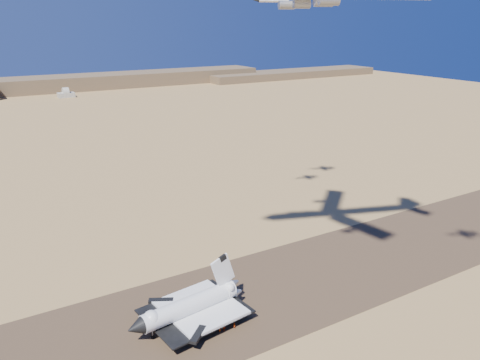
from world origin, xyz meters
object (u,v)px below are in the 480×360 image
crew_a (220,329)px  crew_b (234,325)px  crew_c (224,328)px  chase_jet_e (272,0)px  shuttle (189,308)px

crew_a → crew_b: crew_a is taller
crew_c → chase_jet_e: size_ratio=0.12×
chase_jet_e → shuttle: bearing=-127.9°
crew_a → chase_jet_e: (55.03, 57.66, 92.23)m
crew_b → crew_a: bearing=62.1°
crew_b → crew_c: size_ratio=0.99×
crew_a → crew_b: bearing=-109.1°
crew_b → crew_c: bearing=59.5°
shuttle → crew_a: (5.52, -8.84, -4.06)m
shuttle → crew_a: bearing=-65.4°
shuttle → crew_a: shuttle is taller
shuttle → crew_b: shuttle is taller
shuttle → chase_jet_e: chase_jet_e is taller
crew_b → chase_jet_e: 120.14m
shuttle → crew_a: 11.18m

